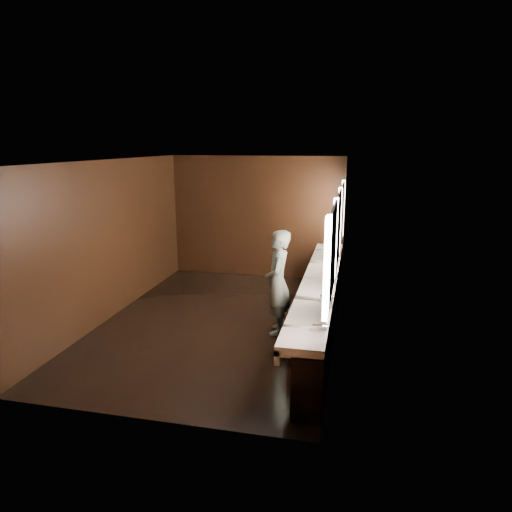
# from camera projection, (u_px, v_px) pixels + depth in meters

# --- Properties ---
(floor) EXTENTS (6.00, 6.00, 0.00)m
(floor) POSITION_uv_depth(u_px,v_px,m) (220.00, 322.00, 8.06)
(floor) COLOR black
(floor) RESTS_ON ground
(ceiling) EXTENTS (4.00, 6.00, 0.02)m
(ceiling) POSITION_uv_depth(u_px,v_px,m) (217.00, 160.00, 7.39)
(ceiling) COLOR #2D2D2B
(ceiling) RESTS_ON wall_back
(wall_back) EXTENTS (4.00, 0.02, 2.80)m
(wall_back) POSITION_uv_depth(u_px,v_px,m) (257.00, 217.00, 10.57)
(wall_back) COLOR black
(wall_back) RESTS_ON floor
(wall_front) EXTENTS (4.00, 0.02, 2.80)m
(wall_front) POSITION_uv_depth(u_px,v_px,m) (136.00, 304.00, 4.88)
(wall_front) COLOR black
(wall_front) RESTS_ON floor
(wall_left) EXTENTS (0.02, 6.00, 2.80)m
(wall_left) POSITION_uv_depth(u_px,v_px,m) (111.00, 239.00, 8.15)
(wall_left) COLOR black
(wall_left) RESTS_ON floor
(wall_right) EXTENTS (0.02, 6.00, 2.80)m
(wall_right) POSITION_uv_depth(u_px,v_px,m) (338.00, 250.00, 7.31)
(wall_right) COLOR black
(wall_right) RESTS_ON floor
(sink_counter) EXTENTS (0.55, 5.40, 1.01)m
(sink_counter) POSITION_uv_depth(u_px,v_px,m) (323.00, 303.00, 7.57)
(sink_counter) COLOR black
(sink_counter) RESTS_ON floor
(mirror_band) EXTENTS (0.06, 5.03, 1.15)m
(mirror_band) POSITION_uv_depth(u_px,v_px,m) (338.00, 229.00, 7.23)
(mirror_band) COLOR #FFE2D2
(mirror_band) RESTS_ON wall_right
(person) EXTENTS (0.47, 0.67, 1.73)m
(person) POSITION_uv_depth(u_px,v_px,m) (278.00, 282.00, 7.43)
(person) COLOR #80B7BE
(person) RESTS_ON floor
(trash_bin) EXTENTS (0.49, 0.49, 0.58)m
(trash_bin) POSITION_uv_depth(u_px,v_px,m) (300.00, 345.00, 6.46)
(trash_bin) COLOR black
(trash_bin) RESTS_ON floor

